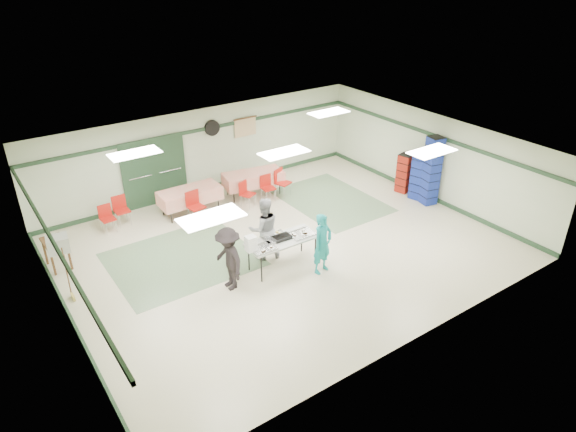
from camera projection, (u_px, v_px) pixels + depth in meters
floor at (284, 247)px, 13.67m from camera, size 11.00×11.00×0.00m
ceiling at (284, 152)px, 12.41m from camera, size 11.00×11.00×0.00m
wall_back at (204, 150)px, 16.31m from camera, size 11.00×0.00×11.00m
wall_front at (418, 287)px, 9.78m from camera, size 11.00×0.00×11.00m
wall_left at (58, 271)px, 10.27m from camera, size 0.00×9.00×9.00m
wall_right at (431, 157)px, 15.82m from camera, size 0.00×9.00×9.00m
trim_back at (203, 129)px, 15.96m from camera, size 11.00×0.06×0.10m
baseboard_back at (208, 187)px, 16.89m from camera, size 11.00×0.06×0.12m
trim_left at (52, 240)px, 9.95m from camera, size 0.06×9.00×0.10m
baseboard_left at (72, 321)px, 10.88m from camera, size 0.06×9.00×0.12m
trim_right at (433, 135)px, 15.48m from camera, size 0.06×9.00×0.10m
baseboard_right at (425, 195)px, 16.41m from camera, size 0.06×9.00×0.12m
green_patch_a at (182, 259)px, 13.14m from camera, size 3.50×3.00×0.01m
green_patch_b at (331, 200)px, 16.18m from camera, size 2.50×3.50×0.01m
double_door_left at (139, 175)px, 15.30m from camera, size 0.90×0.06×2.10m
double_door_right at (169, 168)px, 15.78m from camera, size 0.90×0.06×2.10m
door_frame at (155, 172)px, 15.52m from camera, size 2.00×0.03×2.15m
wall_fan at (212, 128)px, 16.09m from camera, size 0.50×0.10×0.50m
scroll_banner at (245, 127)px, 16.79m from camera, size 0.80×0.02×0.60m
serving_table at (282, 241)px, 12.55m from camera, size 1.84×0.77×0.76m
sheet_tray_right at (301, 234)px, 12.73m from camera, size 0.61×0.47×0.02m
sheet_tray_mid at (276, 238)px, 12.58m from camera, size 0.64×0.49×0.02m
sheet_tray_left at (263, 249)px, 12.12m from camera, size 0.59×0.45×0.02m
baking_pan at (282, 237)px, 12.53m from camera, size 0.46×0.29×0.08m
foam_box_stack at (251, 244)px, 11.98m from camera, size 0.24×0.22×0.38m
volunteer_teal at (322, 244)px, 12.31m from camera, size 0.63×0.47×1.56m
volunteer_grey at (264, 229)px, 12.85m from camera, size 0.95×0.83×1.66m
volunteer_dark at (229, 259)px, 11.70m from camera, size 0.60×1.03×1.57m
dining_table_a at (253, 178)px, 16.30m from camera, size 1.99×1.15×0.77m
dining_table_b at (190, 195)px, 15.19m from camera, size 1.83×0.81×0.77m
chair_a at (267, 185)px, 15.99m from camera, size 0.40×0.40×0.83m
chair_b at (245, 191)px, 15.60m from camera, size 0.50×0.50×0.81m
chair_c at (281, 180)px, 16.24m from camera, size 0.54×0.54×0.90m
chair_d at (194, 203)px, 14.72m from camera, size 0.47×0.47×0.92m
chair_loose_a at (121, 207)px, 14.59m from camera, size 0.41×0.41×0.86m
chair_loose_b at (106, 216)px, 14.22m from camera, size 0.39×0.40×0.79m
crate_stack_blue_a at (419, 175)px, 15.96m from camera, size 0.50×0.50×1.59m
crate_stack_red at (404, 173)px, 16.48m from camera, size 0.48×0.48×1.28m
crate_stack_blue_b at (432, 171)px, 15.50m from camera, size 0.49×0.49×2.17m
printer_table at (55, 245)px, 12.55m from camera, size 0.55×0.80×0.74m
office_printer at (58, 244)px, 11.99m from camera, size 0.54×0.49×0.38m
broom at (67, 272)px, 11.37m from camera, size 0.08×0.22×1.35m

